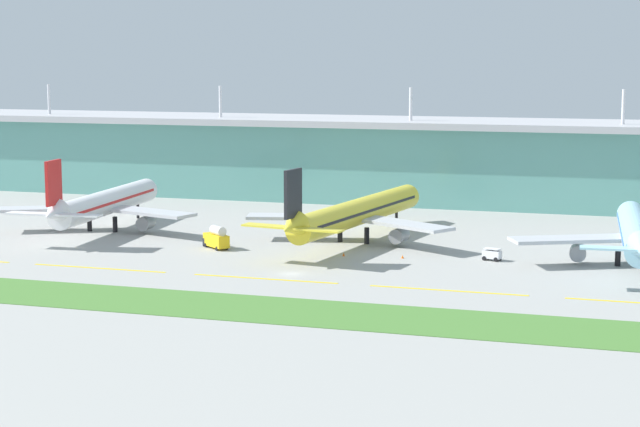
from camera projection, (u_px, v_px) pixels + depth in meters
ground_plane at (291, 274)px, 204.77m from camera, size 600.00×600.00×0.00m
terminal_building at (414, 160)px, 305.07m from camera, size 288.00×34.00×32.01m
airliner_near at (104, 203)px, 254.43m from camera, size 48.67×59.87×18.90m
airliner_middle at (356, 213)px, 239.12m from camera, size 48.25×69.75×18.90m
airliner_far at (636, 233)px, 212.07m from camera, size 48.70×58.62×18.90m
taxiway_stripe_mid_west at (99, 268)px, 210.13m from camera, size 28.00×0.70×0.04m
taxiway_stripe_centre at (265, 279)px, 200.15m from camera, size 28.00×0.70×0.04m
taxiway_stripe_mid_east at (448, 291)px, 190.18m from camera, size 28.00×0.70×0.04m
grass_verge at (234, 307)px, 177.62m from camera, size 300.00×18.00×0.10m
pushback_tug at (212, 241)px, 235.15m from camera, size 2.62×4.46×1.85m
baggage_cart at (492, 254)px, 217.89m from camera, size 3.96×2.85×2.48m
fuel_truck at (217, 238)px, 231.28m from camera, size 7.22×6.57×4.95m
safety_cone_left_wingtip at (403, 257)px, 220.44m from camera, size 0.56×0.56×0.70m
safety_cone_nose_front at (344, 254)px, 222.87m from camera, size 0.56×0.56×0.70m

